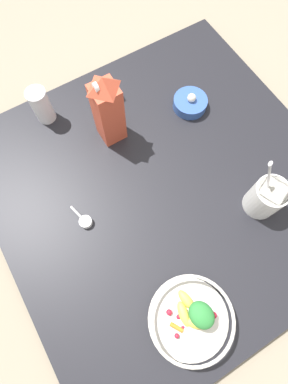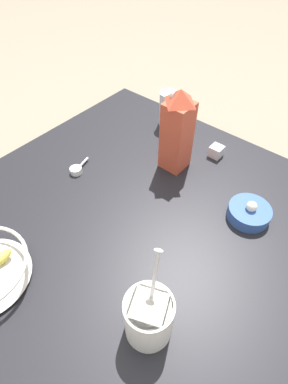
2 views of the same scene
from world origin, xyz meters
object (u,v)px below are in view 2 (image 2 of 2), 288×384
Objects in this scene: spice_jar at (216,152)px; garlic_bowl at (249,212)px; yogurt_tub at (149,316)px; drinking_cup at (168,108)px; milk_carton at (177,131)px.

spice_jar is 0.35× the size of garlic_bowl.
yogurt_tub is 0.83m from drinking_cup.
milk_carton is 0.34m from garlic_bowl.
drinking_cup is 0.54m from garlic_bowl.
garlic_bowl is at bearing 81.34° from milk_carton.
yogurt_tub is at bearing 30.19° from milk_carton.
milk_carton reaches higher than spice_jar.
garlic_bowl is (0.24, 0.49, -0.05)m from drinking_cup.
milk_carton is 6.63× the size of spice_jar.
milk_carton is at bearing -98.66° from garlic_bowl.
yogurt_tub is 1.75× the size of drinking_cup.
yogurt_tub is 0.45m from garlic_bowl.
garlic_bowl is at bearing 50.06° from spice_jar.
milk_carton is at bearing -149.81° from yogurt_tub.
garlic_bowl is at bearing 64.06° from drinking_cup.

